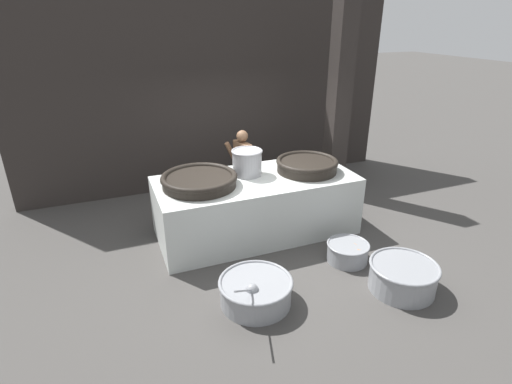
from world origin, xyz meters
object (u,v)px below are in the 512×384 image
object	(u,v)px
prep_bowl_extra	(403,276)
giant_wok_far	(307,165)
prep_bowl_vegetables	(256,290)
prep_bowl_meat	(348,251)
stock_pot	(247,162)
giant_wok_near	(199,180)
cook	(242,167)

from	to	relation	value
prep_bowl_extra	giant_wok_far	bearing A→B (deg)	98.70
giant_wok_far	prep_bowl_vegetables	bearing A→B (deg)	-133.25
prep_bowl_meat	prep_bowl_extra	xyz separation A→B (m)	(0.30, -0.88, 0.06)
stock_pot	prep_bowl_extra	world-z (taller)	stock_pot
prep_bowl_extra	giant_wok_near	bearing A→B (deg)	134.59
giant_wok_far	stock_pot	distance (m)	1.05
cook	prep_bowl_extra	xyz separation A→B (m)	(1.15, -3.27, -0.62)
prep_bowl_extra	cook	bearing A→B (deg)	109.34
giant_wok_near	prep_bowl_meat	distance (m)	2.56
stock_pot	cook	bearing A→B (deg)	75.94
prep_bowl_vegetables	giant_wok_near	bearing A→B (deg)	97.90
giant_wok_near	giant_wok_far	size ratio (longest dim) A/B	1.13
giant_wok_near	cook	bearing A→B (deg)	43.19
stock_pot	prep_bowl_extra	distance (m)	2.98
stock_pot	prep_bowl_vegetables	distance (m)	2.32
cook	prep_bowl_extra	bearing A→B (deg)	99.46
giant_wok_near	giant_wok_far	bearing A→B (deg)	-1.17
giant_wok_far	prep_bowl_extra	xyz separation A→B (m)	(0.34, -2.22, -0.91)
giant_wok_near	prep_bowl_meat	size ratio (longest dim) A/B	1.85
giant_wok_near	prep_bowl_vegetables	world-z (taller)	giant_wok_near
giant_wok_far	prep_bowl_extra	bearing A→B (deg)	-81.30
prep_bowl_extra	stock_pot	bearing A→B (deg)	118.91
prep_bowl_meat	prep_bowl_vegetables	bearing A→B (deg)	-166.57
cook	prep_bowl_vegetables	world-z (taller)	cook
giant_wok_near	giant_wok_far	distance (m)	1.89
prep_bowl_meat	prep_bowl_extra	world-z (taller)	prep_bowl_extra
cook	prep_bowl_meat	bearing A→B (deg)	99.64
prep_bowl_vegetables	stock_pot	bearing A→B (deg)	72.41
giant_wok_near	giant_wok_far	world-z (taller)	giant_wok_far
giant_wok_far	cook	size ratio (longest dim) A/B	0.69
stock_pot	giant_wok_far	bearing A→B (deg)	-12.82
prep_bowl_vegetables	prep_bowl_meat	distance (m)	1.73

